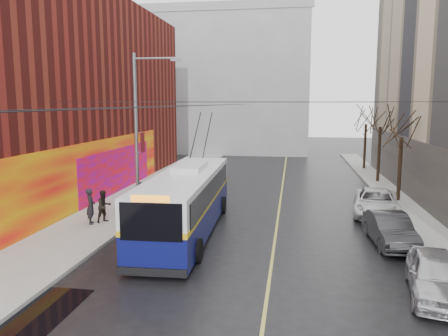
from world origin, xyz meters
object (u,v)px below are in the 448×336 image
(pedestrian_c, at_px, (141,196))
(tree_far, at_px, (366,116))
(tree_mid, at_px, (381,117))
(streetlight_pole, at_px, (139,131))
(pedestrian_b, at_px, (104,206))
(following_car, at_px, (211,174))
(parked_car_b, at_px, (390,229))
(pedestrian_a, at_px, (91,206))
(tree_near, at_px, (402,125))
(parked_car_a, at_px, (436,276))
(parked_car_c, at_px, (376,202))
(trolleybus, at_px, (186,201))

(pedestrian_c, bearing_deg, tree_far, -77.00)
(tree_mid, bearing_deg, streetlight_pole, -139.35)
(tree_mid, xyz_separation_m, tree_far, (0.00, 7.00, -0.11))
(pedestrian_b, bearing_deg, tree_far, -0.85)
(tree_mid, height_order, pedestrian_c, tree_mid)
(following_car, bearing_deg, parked_car_b, -47.37)
(parked_car_b, height_order, following_car, following_car)
(tree_mid, distance_m, following_car, 14.08)
(tree_mid, height_order, pedestrian_a, tree_mid)
(tree_near, relative_size, tree_mid, 0.96)
(following_car, bearing_deg, pedestrian_b, -100.41)
(parked_car_a, xyz_separation_m, pedestrian_c, (-13.57, 9.50, 0.21))
(parked_car_c, distance_m, pedestrian_a, 15.74)
(tree_mid, xyz_separation_m, pedestrian_a, (-17.00, -15.34, -4.18))
(tree_mid, relative_size, parked_car_b, 1.53)
(parked_car_c, bearing_deg, tree_mid, 87.61)
(pedestrian_b, distance_m, pedestrian_c, 3.23)
(tree_far, bearing_deg, parked_car_c, -96.49)
(tree_mid, xyz_separation_m, pedestrian_c, (-15.57, -11.83, -4.31))
(tree_mid, xyz_separation_m, parked_car_c, (-2.00, -10.57, -4.52))
(tree_far, height_order, pedestrian_b, tree_far)
(streetlight_pole, bearing_deg, tree_mid, 40.65)
(parked_car_c, bearing_deg, following_car, 151.80)
(tree_mid, height_order, trolleybus, tree_mid)
(tree_far, xyz_separation_m, pedestrian_a, (-17.00, -22.34, -4.07))
(tree_far, xyz_separation_m, parked_car_b, (-2.36, -23.00, -4.42))
(trolleybus, relative_size, pedestrian_a, 6.67)
(parked_car_c, bearing_deg, tree_far, 91.83)
(parked_car_c, bearing_deg, pedestrian_a, -154.02)
(tree_far, relative_size, pedestrian_b, 3.88)
(streetlight_pole, relative_size, tree_near, 1.41)
(trolleybus, xyz_separation_m, following_car, (-1.26, 13.26, -0.88))
(streetlight_pole, bearing_deg, parked_car_a, -32.38)
(pedestrian_a, bearing_deg, pedestrian_b, -73.85)
(trolleybus, height_order, pedestrian_b, trolleybus)
(tree_near, bearing_deg, trolleybus, -144.11)
(trolleybus, relative_size, parked_car_b, 2.82)
(parked_car_a, xyz_separation_m, pedestrian_a, (-15.00, 5.99, 0.34))
(following_car, bearing_deg, pedestrian_a, -102.14)
(parked_car_c, height_order, pedestrian_b, pedestrian_b)
(tree_mid, relative_size, trolleybus, 0.54)
(streetlight_pole, distance_m, parked_car_a, 16.09)
(tree_near, bearing_deg, streetlight_pole, -158.38)
(parked_car_a, relative_size, pedestrian_a, 2.33)
(trolleybus, xyz_separation_m, pedestrian_b, (-4.59, 0.66, -0.62))
(following_car, height_order, pedestrian_b, pedestrian_b)
(pedestrian_b, bearing_deg, trolleybus, -62.16)
(pedestrian_a, distance_m, pedestrian_c, 3.80)
(tree_near, xyz_separation_m, parked_car_c, (-2.00, -3.57, -4.24))
(tree_mid, relative_size, pedestrian_b, 3.95)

